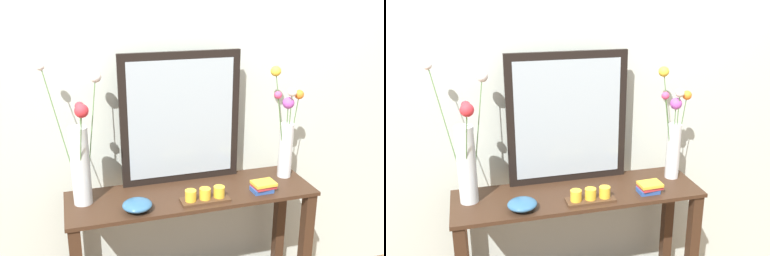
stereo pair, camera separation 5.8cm
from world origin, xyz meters
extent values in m
cube|color=beige|center=(0.00, 0.31, 1.35)|extent=(6.40, 0.08, 2.70)
cube|color=#382316|center=(0.00, 0.00, 0.84)|extent=(1.28, 0.38, 0.02)
cube|color=#382316|center=(0.60, 0.15, 0.42)|extent=(0.06, 0.06, 0.83)
cube|color=black|center=(-0.01, 0.16, 1.20)|extent=(0.64, 0.03, 0.71)
cube|color=#9EADB7|center=(-0.01, 0.15, 1.20)|extent=(0.56, 0.00, 0.63)
cylinder|color=silver|center=(-0.54, 0.04, 1.05)|extent=(0.09, 0.09, 0.39)
cylinder|color=#4C753D|center=(-0.54, -0.01, 1.11)|extent=(0.04, 0.11, 0.48)
sphere|color=red|center=(-0.52, -0.06, 1.35)|extent=(0.06, 0.06, 0.06)
cylinder|color=#4C753D|center=(-0.62, 0.08, 1.19)|extent=(0.14, 0.12, 0.65)
sphere|color=silver|center=(-0.68, 0.14, 1.52)|extent=(0.04, 0.04, 0.04)
cylinder|color=#4C753D|center=(-0.53, 0.05, 1.11)|extent=(0.01, 0.02, 0.47)
sphere|color=red|center=(-0.53, 0.04, 1.34)|extent=(0.04, 0.04, 0.04)
cylinder|color=#4C753D|center=(-0.48, 0.09, 1.16)|extent=(0.09, 0.13, 0.58)
sphere|color=silver|center=(-0.44, 0.16, 1.45)|extent=(0.05, 0.05, 0.05)
cylinder|color=silver|center=(0.55, 0.05, 1.01)|extent=(0.08, 0.08, 0.31)
cylinder|color=#4C753D|center=(0.56, 0.04, 1.11)|extent=(0.01, 0.04, 0.47)
sphere|color=silver|center=(0.55, 0.02, 1.34)|extent=(0.05, 0.05, 0.05)
cylinder|color=#4C753D|center=(0.53, 0.09, 1.15)|extent=(0.05, 0.10, 0.56)
sphere|color=yellow|center=(0.51, 0.13, 1.43)|extent=(0.06, 0.06, 0.06)
cylinder|color=#4C753D|center=(0.55, 0.05, 1.07)|extent=(0.01, 0.01, 0.40)
sphere|color=#B24CB7|center=(0.55, 0.05, 1.27)|extent=(0.06, 0.06, 0.06)
cylinder|color=#4C753D|center=(0.58, 0.05, 1.09)|extent=(0.05, 0.01, 0.45)
sphere|color=orange|center=(0.61, 0.05, 1.32)|extent=(0.05, 0.05, 0.05)
cylinder|color=#4C753D|center=(0.51, 0.04, 1.10)|extent=(0.09, 0.02, 0.46)
sphere|color=#EA4275|center=(0.47, 0.03, 1.33)|extent=(0.04, 0.04, 0.04)
cube|color=#472D1C|center=(0.03, -0.11, 0.86)|extent=(0.24, 0.09, 0.01)
cylinder|color=gold|center=(-0.04, -0.11, 0.89)|extent=(0.06, 0.06, 0.05)
cylinder|color=gold|center=(0.03, -0.11, 0.89)|extent=(0.06, 0.06, 0.05)
cylinder|color=gold|center=(0.11, -0.11, 0.89)|extent=(0.06, 0.06, 0.05)
cylinder|color=#2D5B84|center=(-0.30, -0.11, 0.86)|extent=(0.06, 0.06, 0.01)
ellipsoid|color=#2D5B84|center=(-0.30, -0.11, 0.88)|extent=(0.14, 0.14, 0.05)
cube|color=#2D519E|center=(0.35, -0.10, 0.86)|extent=(0.11, 0.08, 0.02)
cube|color=#C63338|center=(0.36, -0.10, 0.88)|extent=(0.12, 0.10, 0.02)
cube|color=gold|center=(0.36, -0.10, 0.90)|extent=(0.12, 0.09, 0.02)
camera|label=1|loc=(-0.57, -1.94, 1.86)|focal=40.50mm
camera|label=2|loc=(-0.52, -1.96, 1.86)|focal=40.50mm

